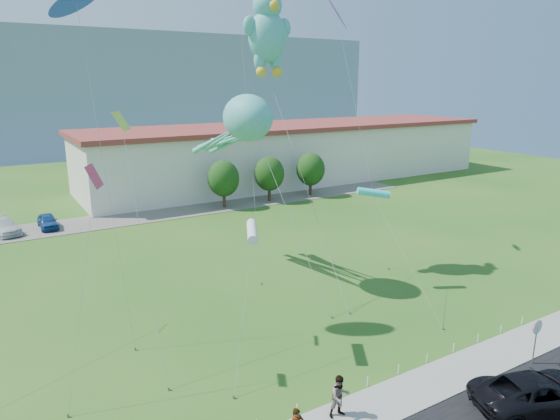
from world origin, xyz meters
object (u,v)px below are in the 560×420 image
Objects in this scene: suv at (537,393)px; warehouse at (294,152)px; parked_car_white at (4,226)px; parked_car_blue at (48,221)px; teddy_bear_kite at (267,30)px; pedestrian_right at (340,396)px; stop_sign at (537,331)px; octopus_kite at (240,127)px.

warehouse is at bearing -2.83° from suv.
warehouse is at bearing 0.18° from parked_car_white.
suv reaches higher than parked_car_blue.
parked_car_white is 31.56m from teddy_bear_kite.
suv reaches higher than parked_car_white.
teddy_bear_kite is at bearing -125.92° from warehouse.
pedestrian_right is (-7.71, 4.05, 0.20)m from suv.
warehouse is at bearing 71.10° from stop_sign.
parked_car_blue is 0.29× the size of octopus_kite.
stop_sign is at bearing -76.57° from teddy_bear_kite.
warehouse is at bearing 54.08° from teddy_bear_kite.
stop_sign is 0.62× the size of parked_car_blue.
pedestrian_right is at bearing -80.78° from parked_car_blue.
parked_car_blue is 29.63m from teddy_bear_kite.
teddy_bear_kite is at bearing 103.43° from stop_sign.
teddy_bear_kite reaches higher than suv.
suv is at bearing -71.88° from parked_car_blue.
suv is at bearing -86.74° from teddy_bear_kite.
suv is at bearing -78.76° from parked_car_white.
pedestrian_right is at bearing -102.27° from octopus_kite.
warehouse is 12.21× the size of parked_car_white.
teddy_bear_kite reaches higher than octopus_kite.
teddy_bear_kite is (-21.07, -29.08, 13.42)m from warehouse.
suv is 27.16m from teddy_bear_kite.
pedestrian_right is (-11.05, 1.78, -0.82)m from stop_sign.
suv is 0.41× the size of octopus_kite.
teddy_bear_kite is (3.04, 1.46, 6.47)m from octopus_kite.
parked_car_white is 0.25× the size of teddy_bear_kite.
stop_sign is 11.23m from pedestrian_right.
suv is at bearing -111.46° from warehouse.
parked_car_white is (-10.71, 37.82, -0.27)m from pedestrian_right.
octopus_kite reaches higher than parked_car_blue.
teddy_bear_kite is (17.20, -20.48, 16.76)m from parked_car_white.
warehouse reaches higher than stop_sign.
suv is 44.28m from parked_car_blue.
warehouse is 24.40× the size of stop_sign.
parked_car_blue is at bearing 37.94° from suv.
suv is at bearing -19.39° from pedestrian_right.
suv is 1.14× the size of parked_car_white.
warehouse is 38.34m from teddy_bear_kite.
pedestrian_right is 24.79m from teddy_bear_kite.
warehouse is 2.99× the size of teddy_bear_kite.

